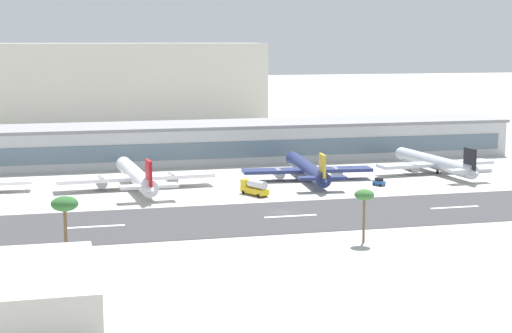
% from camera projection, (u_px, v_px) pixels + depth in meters
% --- Properties ---
extents(ground_plane, '(1400.00, 1400.00, 0.00)m').
position_uv_depth(ground_plane, '(283.00, 212.00, 187.93)').
color(ground_plane, '#B2AFA8').
extents(runway_strip, '(800.00, 32.48, 0.08)m').
position_uv_depth(runway_strip, '(289.00, 216.00, 183.49)').
color(runway_strip, '#38383A').
rests_on(runway_strip, ground_plane).
extents(runway_centreline_dash_3, '(12.00, 1.20, 0.01)m').
position_uv_depth(runway_centreline_dash_3, '(96.00, 226.00, 173.37)').
color(runway_centreline_dash_3, white).
rests_on(runway_centreline_dash_3, runway_strip).
extents(runway_centreline_dash_4, '(12.00, 1.20, 0.01)m').
position_uv_depth(runway_centreline_dash_4, '(291.00, 216.00, 183.59)').
color(runway_centreline_dash_4, white).
rests_on(runway_centreline_dash_4, runway_strip).
extents(runway_centreline_dash_5, '(12.00, 1.20, 0.01)m').
position_uv_depth(runway_centreline_dash_5, '(455.00, 207.00, 193.20)').
color(runway_centreline_dash_5, white).
rests_on(runway_centreline_dash_5, runway_strip).
extents(terminal_building, '(208.53, 25.84, 12.14)m').
position_uv_depth(terminal_building, '(197.00, 142.00, 266.01)').
color(terminal_building, '#B7BABC').
rests_on(terminal_building, ground_plane).
extents(distant_hotel_block, '(149.15, 32.41, 37.15)m').
position_uv_depth(distant_hotel_block, '(88.00, 87.00, 351.12)').
color(distant_hotel_block, beige).
rests_on(distant_hotel_block, ground_plane).
extents(airliner_red_tail_gate_1, '(41.63, 48.46, 10.11)m').
position_uv_depth(airliner_red_tail_gate_1, '(137.00, 177.00, 216.85)').
color(airliner_red_tail_gate_1, white).
rests_on(airliner_red_tail_gate_1, ground_plane).
extents(airliner_gold_tail_gate_2, '(36.64, 46.48, 9.71)m').
position_uv_depth(airliner_gold_tail_gate_2, '(308.00, 169.00, 229.79)').
color(airliner_gold_tail_gate_2, navy).
rests_on(airliner_gold_tail_gate_2, ground_plane).
extents(airliner_black_tail_gate_3, '(36.19, 45.61, 9.52)m').
position_uv_depth(airliner_black_tail_gate_3, '(437.00, 163.00, 241.75)').
color(airliner_black_tail_gate_3, silver).
rests_on(airliner_black_tail_gate_3, ground_plane).
extents(service_fuel_truck_0, '(5.93, 8.81, 3.95)m').
position_uv_depth(service_fuel_truck_0, '(255.00, 187.00, 208.33)').
color(service_fuel_truck_0, gold).
rests_on(service_fuel_truck_0, ground_plane).
extents(service_baggage_tug_1, '(3.01, 3.58, 2.20)m').
position_uv_depth(service_baggage_tug_1, '(379.00, 182.00, 222.02)').
color(service_baggage_tug_1, '#23569E').
rests_on(service_baggage_tug_1, ground_plane).
extents(palm_tree_0, '(4.54, 4.54, 12.96)m').
position_uv_depth(palm_tree_0, '(65.00, 206.00, 138.08)').
color(palm_tree_0, brown).
rests_on(palm_tree_0, ground_plane).
extents(palm_tree_1, '(3.82, 3.82, 10.38)m').
position_uv_depth(palm_tree_1, '(364.00, 196.00, 158.91)').
color(palm_tree_1, brown).
rests_on(palm_tree_1, ground_plane).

